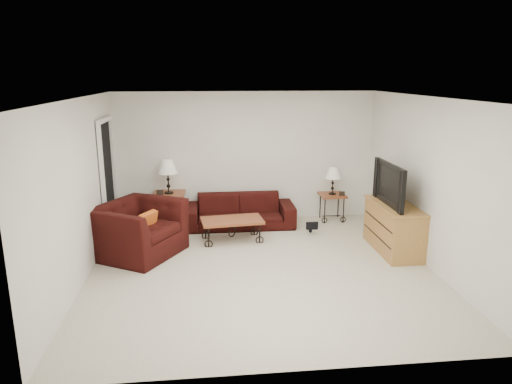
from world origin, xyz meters
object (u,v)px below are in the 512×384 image
(tv_stand, at_px, (394,228))
(lamp_right, at_px, (333,181))
(lamp_left, at_px, (168,177))
(coffee_table, at_px, (232,230))
(side_table_right, at_px, (332,207))
(sofa, at_px, (239,211))
(side_table_left, at_px, (170,209))
(armchair, at_px, (138,229))
(backpack, at_px, (311,222))
(television, at_px, (396,184))

(tv_stand, bearing_deg, lamp_right, 108.40)
(lamp_left, relative_size, coffee_table, 0.61)
(side_table_right, bearing_deg, coffee_table, -154.43)
(lamp_left, bearing_deg, sofa, -7.79)
(lamp_left, xyz_separation_m, coffee_table, (1.13, -0.97, -0.76))
(tv_stand, bearing_deg, side_table_right, 108.40)
(side_table_left, relative_size, armchair, 0.50)
(side_table_left, height_order, backpack, side_table_left)
(coffee_table, relative_size, television, 0.89)
(sofa, xyz_separation_m, tv_stand, (2.40, -1.52, 0.09))
(television, bearing_deg, side_table_right, -162.21)
(lamp_right, distance_m, tv_stand, 1.84)
(side_table_left, xyz_separation_m, tv_stand, (3.72, -1.70, 0.07))
(sofa, height_order, coffee_table, sofa)
(coffee_table, distance_m, backpack, 1.47)
(side_table_left, bearing_deg, television, -24.72)
(lamp_right, distance_m, coffee_table, 2.32)
(side_table_right, height_order, lamp_left, lamp_left)
(television, bearing_deg, side_table_left, -114.72)
(sofa, height_order, backpack, sofa)
(side_table_right, height_order, tv_stand, tv_stand)
(sofa, relative_size, television, 1.76)
(lamp_left, height_order, backpack, lamp_left)
(lamp_left, distance_m, lamp_right, 3.15)
(side_table_left, relative_size, side_table_right, 1.20)
(lamp_right, bearing_deg, backpack, -129.55)
(backpack, bearing_deg, side_table_right, 34.63)
(lamp_left, distance_m, tv_stand, 4.13)
(side_table_left, height_order, television, television)
(lamp_left, relative_size, armchair, 0.50)
(side_table_left, xyz_separation_m, coffee_table, (1.13, -0.97, -0.12))
(side_table_left, distance_m, lamp_right, 3.19)
(lamp_right, bearing_deg, side_table_right, 0.00)
(sofa, height_order, side_table_left, side_table_left)
(lamp_left, bearing_deg, side_table_left, 0.00)
(coffee_table, bearing_deg, side_table_left, 139.43)
(armchair, xyz_separation_m, television, (4.08, -0.28, 0.70))
(sofa, distance_m, coffee_table, 0.82)
(armchair, bearing_deg, lamp_right, -37.45)
(lamp_right, relative_size, coffee_table, 0.51)
(side_table_right, bearing_deg, tv_stand, -71.60)
(tv_stand, xyz_separation_m, backpack, (-1.14, 1.00, -0.18))
(lamp_left, bearing_deg, lamp_right, 0.00)
(television, distance_m, backpack, 1.76)
(backpack, bearing_deg, coffee_table, 174.68)
(side_table_left, bearing_deg, coffee_table, -40.57)
(lamp_left, xyz_separation_m, armchair, (-0.39, -1.43, -0.54))
(lamp_right, relative_size, armchair, 0.41)
(side_table_left, xyz_separation_m, backpack, (2.57, -0.70, -0.11))
(television, bearing_deg, backpack, -131.74)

